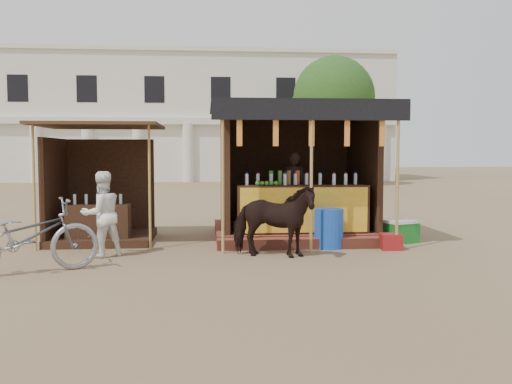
{
  "coord_description": "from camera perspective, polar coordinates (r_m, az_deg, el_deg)",
  "views": [
    {
      "loc": [
        -0.89,
        -8.61,
        1.82
      ],
      "look_at": [
        0.0,
        1.6,
        1.1
      ],
      "focal_mm": 40.0,
      "sensor_mm": 36.0,
      "label": 1
    }
  ],
  "objects": [
    {
      "name": "ground",
      "position": [
        8.84,
        0.9,
        -7.85
      ],
      "size": [
        120.0,
        120.0,
        0.0
      ],
      "primitive_type": "plane",
      "color": "#846B4C",
      "rests_on": "ground"
    },
    {
      "name": "main_stall",
      "position": [
        12.14,
        3.98,
        0.24
      ],
      "size": [
        3.6,
        3.61,
        2.78
      ],
      "color": "brown",
      "rests_on": "ground"
    },
    {
      "name": "secondary_stall",
      "position": [
        12.1,
        -15.81,
        -0.73
      ],
      "size": [
        2.4,
        2.4,
        2.38
      ],
      "color": "#3B2315",
      "rests_on": "ground"
    },
    {
      "name": "cow",
      "position": [
        9.84,
        1.74,
        -2.91
      ],
      "size": [
        1.64,
        1.11,
        1.27
      ],
      "primitive_type": "imported",
      "rotation": [
        0.0,
        0.0,
        1.26
      ],
      "color": "black",
      "rests_on": "ground"
    },
    {
      "name": "motorbike",
      "position": [
        9.17,
        -22.04,
        -4.17
      ],
      "size": [
        2.25,
        1.56,
        1.12
      ],
      "primitive_type": "imported",
      "rotation": [
        0.0,
        0.0,
        2.0
      ],
      "color": "gray",
      "rests_on": "ground"
    },
    {
      "name": "bystander",
      "position": [
        10.23,
        -15.18,
        -2.15
      ],
      "size": [
        0.91,
        0.86,
        1.49
      ],
      "primitive_type": "imported",
      "rotation": [
        0.0,
        0.0,
        3.7
      ],
      "color": "white",
      "rests_on": "ground"
    },
    {
      "name": "blue_barrel",
      "position": [
        10.91,
        7.28,
        -3.63
      ],
      "size": [
        0.59,
        0.59,
        0.75
      ],
      "primitive_type": "cylinder",
      "rotation": [
        0.0,
        0.0,
        -0.07
      ],
      "color": "blue",
      "rests_on": "ground"
    },
    {
      "name": "red_crate",
      "position": [
        10.97,
        13.33,
        -4.85
      ],
      "size": [
        0.4,
        0.38,
        0.3
      ],
      "primitive_type": "cube",
      "rotation": [
        0.0,
        0.0,
        -0.07
      ],
      "color": "maroon",
      "rests_on": "ground"
    },
    {
      "name": "cooler",
      "position": [
        11.83,
        14.31,
        -3.82
      ],
      "size": [
        0.76,
        0.64,
        0.46
      ],
      "color": "#197223",
      "rests_on": "ground"
    },
    {
      "name": "background_building",
      "position": [
        38.63,
        -6.66,
        7.18
      ],
      "size": [
        26.0,
        7.45,
        8.18
      ],
      "color": "silver",
      "rests_on": "ground"
    },
    {
      "name": "tree",
      "position": [
        31.6,
        7.39,
        9.08
      ],
      "size": [
        4.5,
        4.4,
        7.0
      ],
      "color": "#382314",
      "rests_on": "ground"
    }
  ]
}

